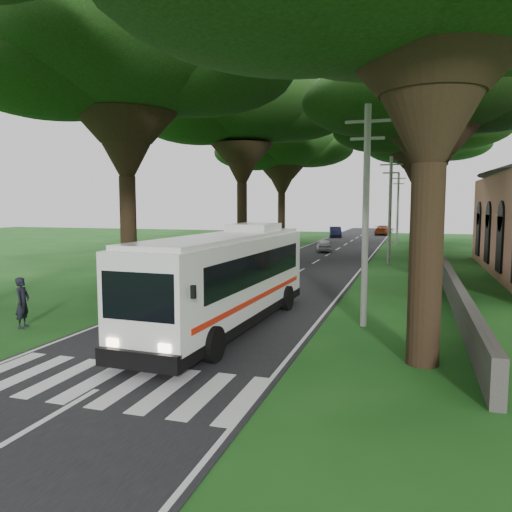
% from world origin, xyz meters
% --- Properties ---
extents(ground, '(140.00, 140.00, 0.00)m').
position_xyz_m(ground, '(0.00, 0.00, 0.00)').
color(ground, '#154513').
rests_on(ground, ground).
extents(road, '(8.00, 120.00, 0.04)m').
position_xyz_m(road, '(0.00, 25.00, 0.01)').
color(road, black).
rests_on(road, ground).
extents(crosswalk, '(8.00, 3.00, 0.01)m').
position_xyz_m(crosswalk, '(0.00, -2.00, 0.00)').
color(crosswalk, silver).
rests_on(crosswalk, ground).
extents(property_wall, '(0.35, 50.00, 1.20)m').
position_xyz_m(property_wall, '(9.00, 24.00, 0.60)').
color(property_wall, '#383533').
rests_on(property_wall, ground).
extents(pole_near, '(1.60, 0.24, 8.00)m').
position_xyz_m(pole_near, '(5.50, 6.00, 4.18)').
color(pole_near, gray).
rests_on(pole_near, ground).
extents(pole_mid, '(1.60, 0.24, 8.00)m').
position_xyz_m(pole_mid, '(5.50, 26.00, 4.18)').
color(pole_mid, gray).
rests_on(pole_mid, ground).
extents(pole_far, '(1.60, 0.24, 8.00)m').
position_xyz_m(pole_far, '(5.50, 46.00, 4.18)').
color(pole_far, gray).
rests_on(pole_far, ground).
extents(tree_l_mida, '(15.08, 15.08, 15.57)m').
position_xyz_m(tree_l_mida, '(-8.00, 12.00, 12.25)').
color(tree_l_mida, black).
rests_on(tree_l_mida, ground).
extents(tree_l_midb, '(15.86, 15.86, 16.53)m').
position_xyz_m(tree_l_midb, '(-7.50, 30.00, 13.05)').
color(tree_l_midb, black).
rests_on(tree_l_midb, ground).
extents(tree_l_far, '(14.33, 14.33, 14.96)m').
position_xyz_m(tree_l_far, '(-8.50, 48.00, 11.79)').
color(tree_l_far, black).
rests_on(tree_l_far, ground).
extents(tree_r_mida, '(13.58, 13.58, 14.48)m').
position_xyz_m(tree_r_mida, '(8.00, 20.00, 11.45)').
color(tree_r_mida, black).
rests_on(tree_r_mida, ground).
extents(tree_r_midb, '(14.43, 14.43, 15.61)m').
position_xyz_m(tree_r_midb, '(7.50, 38.00, 12.41)').
color(tree_r_midb, black).
rests_on(tree_r_midb, ground).
extents(tree_r_far, '(13.49, 13.49, 15.69)m').
position_xyz_m(tree_r_far, '(8.50, 56.00, 12.64)').
color(tree_r_far, black).
rests_on(tree_r_far, ground).
extents(coach_bus, '(3.06, 11.61, 3.40)m').
position_xyz_m(coach_bus, '(0.80, 4.29, 1.83)').
color(coach_bus, white).
rests_on(coach_bus, ground).
extents(distant_car_a, '(2.10, 3.70, 1.19)m').
position_xyz_m(distant_car_a, '(-0.82, 34.52, 0.62)').
color(distant_car_a, '#B1B0B5').
rests_on(distant_car_a, road).
extents(distant_car_b, '(2.31, 4.54, 1.43)m').
position_xyz_m(distant_car_b, '(-3.00, 56.39, 0.74)').
color(distant_car_b, '#20214C').
rests_on(distant_car_b, road).
extents(distant_car_c, '(2.39, 5.04, 1.42)m').
position_xyz_m(distant_car_c, '(3.00, 63.44, 0.74)').
color(distant_car_c, maroon).
rests_on(distant_car_c, road).
extents(pedestrian, '(0.60, 0.77, 1.85)m').
position_xyz_m(pedestrian, '(-6.30, 2.05, 0.93)').
color(pedestrian, black).
rests_on(pedestrian, ground).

